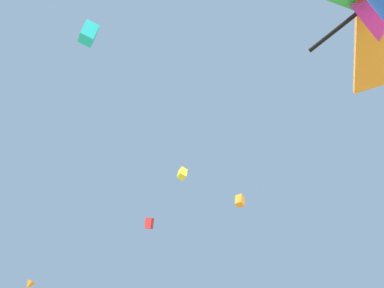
{
  "coord_description": "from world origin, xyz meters",
  "views": [
    {
      "loc": [
        -1.22,
        0.07,
        0.71
      ],
      "look_at": [
        -0.14,
        3.16,
        3.45
      ],
      "focal_mm": 27.57,
      "sensor_mm": 36.0,
      "label": 1
    }
  ],
  "objects": [
    {
      "name": "distant_kite_orange_low_right",
      "position": [
        -6.11,
        34.87,
        8.62
      ],
      "size": [
        1.1,
        0.98,
        1.99
      ],
      "color": "orange"
    },
    {
      "name": "distant_kite_yellow_overhead_distant",
      "position": [
        4.44,
        18.59,
        13.83
      ],
      "size": [
        0.83,
        0.86,
        1.11
      ],
      "color": "yellow"
    },
    {
      "name": "distant_kite_red_mid_right",
      "position": [
        3.84,
        27.39,
        13.4
      ],
      "size": [
        0.91,
        1.19,
        1.27
      ],
      "color": "red"
    },
    {
      "name": "distant_kite_orange_low_left",
      "position": [
        9.61,
        19.1,
        12.63
      ],
      "size": [
        1.02,
        0.95,
        1.06
      ],
      "color": "orange"
    },
    {
      "name": "distant_kite_teal_high_left",
      "position": [
        -3.58,
        9.24,
        14.62
      ],
      "size": [
        0.86,
        0.96,
        1.21
      ],
      "color": "#19B2AD"
    }
  ]
}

